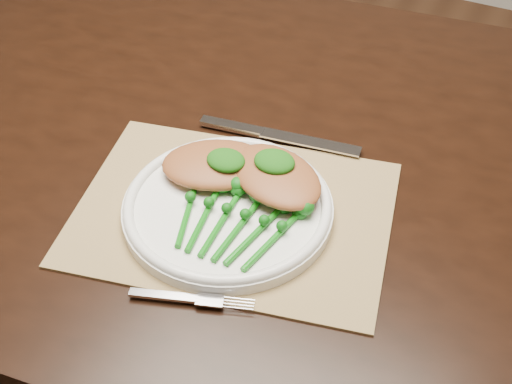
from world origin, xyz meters
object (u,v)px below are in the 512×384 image
at_px(dining_table, 228,295).
at_px(placemat, 233,213).
at_px(chicken_fillet_left, 217,165).
at_px(broccolini_bundle, 230,225).
at_px(dinner_plate, 228,207).

height_order(dining_table, placemat, placemat).
xyz_separation_m(dining_table, chicken_fillet_left, (0.05, -0.10, 0.41)).
bearing_deg(placemat, dining_table, 111.90).
bearing_deg(broccolini_bundle, placemat, 109.90).
bearing_deg(chicken_fillet_left, broccolini_bundle, -79.35).
height_order(placemat, broccolini_bundle, broccolini_bundle).
relative_size(chicken_fillet_left, broccolini_bundle, 0.91).
height_order(chicken_fillet_left, broccolini_bundle, chicken_fillet_left).
distance_m(placemat, dinner_plate, 0.02).
relative_size(dining_table, placemat, 4.22).
xyz_separation_m(placemat, broccolini_bundle, (0.02, -0.04, 0.02)).
bearing_deg(dining_table, broccolini_bundle, -64.98).
relative_size(placemat, chicken_fillet_left, 2.76).
bearing_deg(placemat, chicken_fillet_left, 125.93).
bearing_deg(chicken_fillet_left, dining_table, 89.27).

